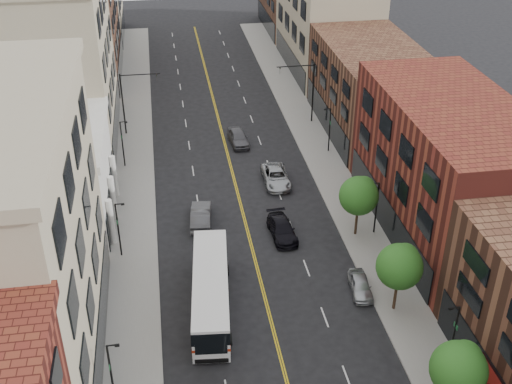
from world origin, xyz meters
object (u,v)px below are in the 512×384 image
city_bus (211,289)px  car_lane_behind (201,216)px  car_parked_far (360,285)px  car_lane_c (238,137)px  car_lane_b (276,177)px  car_lane_a (282,229)px

city_bus → car_lane_behind: size_ratio=2.41×
car_parked_far → car_lane_c: 27.78m
city_bus → car_lane_b: city_bus is taller
car_lane_a → car_lane_b: bearing=79.3°
car_lane_b → car_lane_c: (-2.56, 9.43, 0.04)m
car_lane_b → car_lane_a: bearing=-96.8°
car_lane_c → car_lane_a: bearing=-90.8°
city_bus → car_lane_c: city_bus is taller
city_bus → car_lane_a: 11.09m
car_lane_behind → car_lane_a: bearing=161.4°
city_bus → car_lane_c: size_ratio=2.58×
car_parked_far → car_lane_b: size_ratio=0.70×
car_lane_b → car_lane_c: bearing=105.6°
car_lane_a → car_parked_far: bearing=-65.4°
car_lane_b → car_lane_behind: bearing=-142.3°
car_lane_behind → car_lane_c: size_ratio=1.07×
city_bus → car_parked_far: city_bus is taller
car_lane_behind → car_lane_b: (8.04, 6.12, -0.07)m
car_lane_a → car_lane_b: car_lane_b is taller
car_lane_a → car_lane_behind: bearing=151.8°
car_lane_c → car_parked_far: bearing=-82.8°
car_lane_behind → car_lane_a: size_ratio=1.01×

